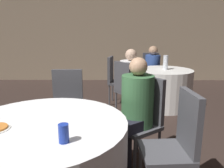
# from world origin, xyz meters

# --- Properties ---
(wall_back) EXTENTS (16.00, 0.06, 2.80)m
(wall_back) POSITION_xyz_m (0.00, 5.06, 1.40)
(wall_back) COLOR gray
(wall_back) RESTS_ON ground_plane
(table_near) EXTENTS (1.31, 1.31, 0.72)m
(table_near) POSITION_xyz_m (-0.15, 0.08, 0.36)
(table_near) COLOR white
(table_near) RESTS_ON ground_plane
(table_far) EXTENTS (1.07, 1.07, 0.72)m
(table_far) POSITION_xyz_m (1.36, 2.61, 0.36)
(table_far) COLOR white
(table_far) RESTS_ON ground_plane
(chair_near_northeast) EXTENTS (0.56, 0.56, 0.95)m
(chair_near_northeast) POSITION_xyz_m (0.72, 0.71, 0.56)
(chair_near_northeast) COLOR #47474C
(chair_near_northeast) RESTS_ON ground_plane
(chair_near_east) EXTENTS (0.43, 0.43, 0.95)m
(chair_near_east) POSITION_xyz_m (0.93, 0.15, 0.56)
(chair_near_east) COLOR #47474C
(chair_near_east) RESTS_ON ground_plane
(chair_near_north) EXTENTS (0.42, 0.42, 0.95)m
(chair_near_north) POSITION_xyz_m (-0.19, 1.16, 0.56)
(chair_near_north) COLOR #47474C
(chair_near_north) RESTS_ON ground_plane
(chair_far_southwest) EXTENTS (0.56, 0.56, 0.95)m
(chair_far_southwest) POSITION_xyz_m (0.60, 2.02, 0.56)
(chair_far_southwest) COLOR #47474C
(chair_far_southwest) RESTS_ON ground_plane
(chair_far_north) EXTENTS (0.43, 0.44, 0.95)m
(chair_far_north) POSITION_xyz_m (1.28, 3.56, 0.56)
(chair_far_north) COLOR #47474C
(chair_far_north) RESTS_ON ground_plane
(chair_far_west) EXTENTS (0.47, 0.46, 0.95)m
(chair_far_west) POSITION_xyz_m (0.42, 2.77, 0.56)
(chair_far_west) COLOR #47474C
(chair_far_west) RESTS_ON ground_plane
(person_white_shirt) EXTENTS (0.49, 0.48, 1.15)m
(person_white_shirt) POSITION_xyz_m (0.73, 2.12, 0.59)
(person_white_shirt) COLOR black
(person_white_shirt) RESTS_ON ground_plane
(person_green_jacket) EXTENTS (0.48, 0.45, 1.17)m
(person_green_jacket) POSITION_xyz_m (0.59, 0.62, 0.59)
(person_green_jacket) COLOR black
(person_green_jacket) RESTS_ON ground_plane
(person_blue_shirt) EXTENTS (0.35, 0.51, 1.12)m
(person_blue_shirt) POSITION_xyz_m (1.29, 3.39, 0.57)
(person_blue_shirt) COLOR black
(person_blue_shirt) RESTS_ON ground_plane
(soda_can_blue) EXTENTS (0.07, 0.07, 0.12)m
(soda_can_blue) POSITION_xyz_m (0.09, -0.23, 0.78)
(soda_can_blue) COLOR #1E38A5
(soda_can_blue) RESTS_ON table_near
(bottle_far) EXTENTS (0.09, 0.09, 0.27)m
(bottle_far) POSITION_xyz_m (1.38, 2.60, 0.86)
(bottle_far) COLOR silver
(bottle_far) RESTS_ON table_far
(cup_far) EXTENTS (0.07, 0.07, 0.09)m
(cup_far) POSITION_xyz_m (0.96, 2.65, 0.77)
(cup_far) COLOR silver
(cup_far) RESTS_ON table_far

